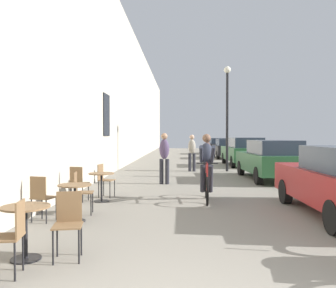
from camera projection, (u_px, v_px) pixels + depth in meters
building_facade_left at (113, 84)px, 16.67m from camera, size 0.54×68.00×8.40m
cafe_table_near at (26, 221)px, 4.60m from camera, size 0.64×0.64×0.72m
cafe_chair_near_toward_street at (11, 232)px, 4.05m from camera, size 0.44×0.44×0.89m
cafe_chair_near_toward_wall at (68, 220)px, 4.65m from camera, size 0.44×0.44×0.89m
cafe_table_mid at (75, 195)px, 6.64m from camera, size 0.64×0.64×0.72m
cafe_chair_mid_toward_street at (80, 190)px, 7.27m from camera, size 0.43×0.43×0.89m
cafe_chair_mid_toward_wall at (42, 195)px, 6.59m from camera, size 0.46×0.46×0.89m
cafe_table_far at (101, 181)px, 8.69m from camera, size 0.64×0.64×0.72m
cafe_chair_far_toward_street at (78, 181)px, 8.64m from camera, size 0.45×0.45×0.89m
cafe_chair_far_toward_wall at (104, 178)px, 9.32m from camera, size 0.45×0.45×0.89m
cyclist_on_bicycle at (207, 169)px, 8.84m from camera, size 0.52×1.76×1.74m
pedestrian_near at (164, 155)px, 11.83m from camera, size 0.37×0.28×1.76m
pedestrian_mid at (207, 155)px, 13.84m from camera, size 0.34×0.24×1.61m
pedestrian_far at (192, 151)px, 16.07m from camera, size 0.35×0.26×1.72m
street_lamp at (227, 105)px, 16.03m from camera, size 0.32×0.32×4.90m
parked_car_second at (271, 159)px, 12.98m from camera, size 1.91×4.28×1.50m
parked_car_third at (243, 151)px, 19.14m from camera, size 1.97×4.46×1.57m
parked_car_fourth at (226, 148)px, 25.54m from camera, size 1.78×4.11×1.45m
parked_car_fifth at (217, 146)px, 31.88m from camera, size 1.78×4.14×1.47m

